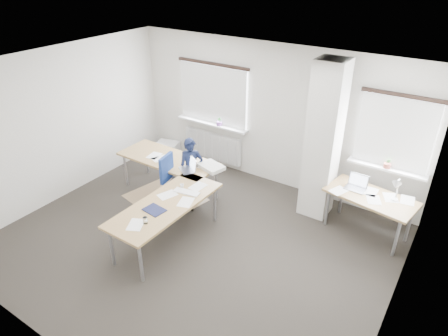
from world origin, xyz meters
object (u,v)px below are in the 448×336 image
Objects in this scene: desk_main at (170,181)px; person at (191,170)px; task_chair at (177,194)px; desk_side at (371,198)px.

person is (-0.02, 0.63, -0.07)m from desk_main.
person is at bearing 77.32° from task_chair.
desk_main is 2.52× the size of task_chair.
task_chair is at bearing -131.48° from person.
desk_side is (3.07, 1.38, -0.01)m from desk_main.
task_chair is 0.84× the size of person.
task_chair is (-3.11, -1.16, -0.39)m from desk_side.
desk_side is at bearing 10.94° from task_chair.
desk_side is 1.21× the size of person.
desk_main is 3.37m from desk_side.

